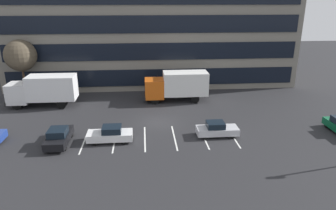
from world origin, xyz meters
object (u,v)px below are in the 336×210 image
at_px(sedan_silver, 217,129).
at_px(sedan_white, 110,134).
at_px(box_truck_orange, 177,85).
at_px(box_truck_white, 44,89).
at_px(sedan_black, 59,137).
at_px(bare_tree, 20,56).

height_order(sedan_silver, sedan_white, sedan_white).
bearing_deg(box_truck_orange, sedan_silver, -76.45).
relative_size(box_truck_white, sedan_black, 1.90).
xyz_separation_m(box_truck_orange, sedan_silver, (2.61, -10.85, -1.43)).
xyz_separation_m(sedan_silver, sedan_white, (-10.02, -0.38, 0.03)).
height_order(box_truck_orange, sedan_silver, box_truck_orange).
bearing_deg(sedan_white, box_truck_orange, 56.60).
distance_m(box_truck_orange, sedan_silver, 11.25).
bearing_deg(box_truck_orange, sedan_white, -123.40).
xyz_separation_m(sedan_silver, sedan_black, (-14.60, -0.56, 0.06)).
distance_m(sedan_silver, bare_tree, 26.99).
bearing_deg(sedan_silver, box_truck_orange, 103.55).
height_order(box_truck_orange, sedan_black, box_truck_orange).
bearing_deg(sedan_black, bare_tree, 118.17).
bearing_deg(box_truck_orange, sedan_black, -136.42).
xyz_separation_m(box_truck_orange, sedan_black, (-11.99, -11.41, -1.38)).
relative_size(box_truck_white, sedan_silver, 2.06).
distance_m(box_truck_white, sedan_white, 13.84).
bearing_deg(box_truck_white, bare_tree, 132.15).
relative_size(box_truck_white, bare_tree, 1.07).
distance_m(sedan_black, sedan_white, 4.59).
height_order(sedan_black, bare_tree, bare_tree).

